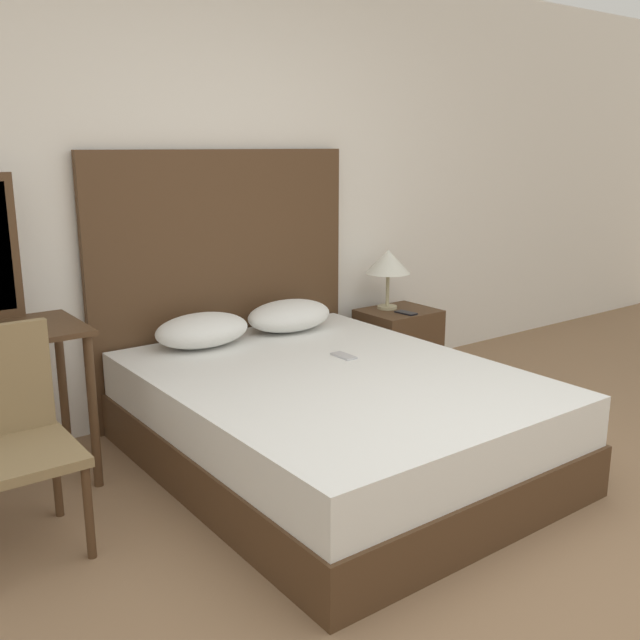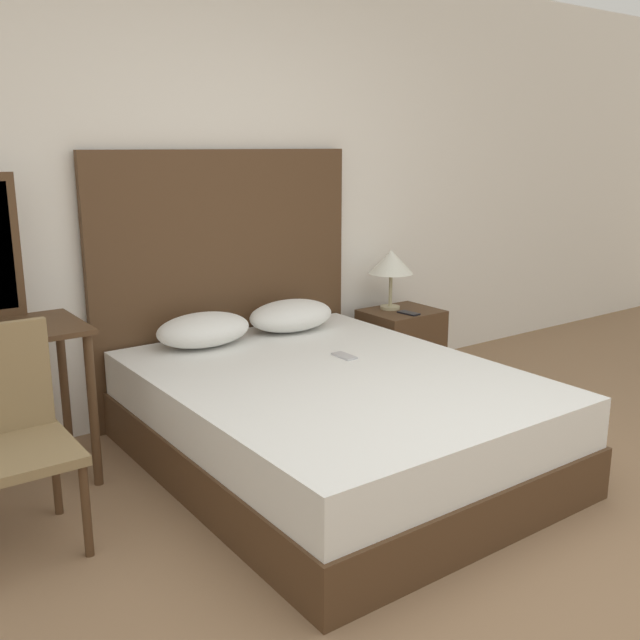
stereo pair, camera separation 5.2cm
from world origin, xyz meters
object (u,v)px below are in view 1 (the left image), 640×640
object	(u,v)px
phone_on_bed	(344,356)
table_lamp	(388,263)
chair	(9,429)
bed	(332,419)
phone_on_nightstand	(406,313)
nightstand	(398,345)

from	to	relation	value
phone_on_bed	table_lamp	world-z (taller)	table_lamp
phone_on_bed	chair	bearing A→B (deg)	179.84
bed	phone_on_nightstand	world-z (taller)	phone_on_nightstand
nightstand	table_lamp	world-z (taller)	table_lamp
phone_on_nightstand	chair	world-z (taller)	chair
phone_on_bed	table_lamp	xyz separation A→B (m)	(0.93, 0.69, 0.32)
bed	phone_on_nightstand	xyz separation A→B (m)	(1.15, 0.69, 0.26)
bed	phone_on_nightstand	size ratio (longest dim) A/B	13.40
bed	chair	distance (m)	1.52
phone_on_nightstand	chair	bearing A→B (deg)	-169.19
bed	table_lamp	distance (m)	1.56
chair	nightstand	bearing A→B (deg)	12.81
bed	chair	world-z (taller)	chair
table_lamp	bed	bearing A→B (deg)	-142.71
phone_on_nightstand	table_lamp	bearing A→B (deg)	90.51
chair	phone_on_bed	bearing A→B (deg)	-0.16
phone_on_bed	nightstand	xyz separation A→B (m)	(0.97, 0.61, -0.25)
table_lamp	chair	bearing A→B (deg)	-165.35
chair	table_lamp	bearing A→B (deg)	14.65
table_lamp	phone_on_nightstand	world-z (taller)	table_lamp
bed	phone_on_bed	world-z (taller)	phone_on_bed
phone_on_bed	chair	size ratio (longest dim) A/B	0.17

